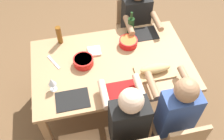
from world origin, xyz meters
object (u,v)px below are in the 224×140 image
chair_far_left (178,138)px  napkin_stack (94,51)px  beer_bottle (59,35)px  diner_far_center (127,120)px  diner_near_left (137,21)px  dining_table (112,68)px  serving_bowl_salad (83,61)px  bread_loaf (155,69)px  wine_glass (52,82)px  diner_far_left (175,111)px  wine_bottle (131,25)px  serving_bowl_fruit (128,42)px  cutting_board (155,72)px  chair_near_left (132,24)px

chair_far_left → napkin_stack: (0.62, -1.06, 0.27)m
beer_bottle → napkin_stack: 0.43m
diner_far_center → beer_bottle: 1.23m
chair_far_left → diner_near_left: 1.53m
beer_bottle → diner_near_left: bearing=-167.1°
dining_table → serving_bowl_salad: (0.30, -0.06, 0.13)m
bread_loaf → wine_glass: 1.04m
diner_far_left → diner_near_left: 1.33m
chair_far_left → wine_bottle: 1.34m
serving_bowl_fruit → wine_bottle: size_ratio=0.71×
diner_near_left → cutting_board: (0.06, 0.88, 0.05)m
beer_bottle → wine_glass: bearing=79.0°
diner_near_left → serving_bowl_fruit: 0.49m
chair_far_left → beer_bottle: size_ratio=3.86×
diner_far_center → diner_far_left: bearing=180.0°
wine_bottle → beer_bottle: wine_bottle is taller
serving_bowl_salad → napkin_stack: bearing=-133.3°
diner_far_left → napkin_stack: bearing=-54.6°
diner_far_left → serving_bowl_fruit: (0.23, -0.90, 0.09)m
serving_bowl_salad → napkin_stack: (-0.14, -0.15, -0.03)m
serving_bowl_fruit → napkin_stack: size_ratio=1.47×
wine_glass → chair_near_left: bearing=-136.2°
dining_table → chair_near_left: bearing=-118.7°
bread_loaf → cutting_board: bearing=0.0°
chair_far_left → napkin_stack: 1.25m
serving_bowl_salad → wine_bottle: bearing=-148.6°
serving_bowl_salad → bread_loaf: 0.75m
dining_table → cutting_board: 0.47m
serving_bowl_fruit → wine_glass: 0.98m
serving_bowl_salad → serving_bowl_fruit: (-0.53, -0.17, -0.00)m
diner_far_left → bread_loaf: bearing=-82.1°
dining_table → bread_loaf: bearing=151.8°
wine_glass → napkin_stack: 0.64m
chair_near_left → diner_far_center: bearing=72.9°
chair_far_left → wine_glass: bearing=-30.4°
bread_loaf → wine_bottle: 0.66m
diner_far_center → serving_bowl_salad: bearing=-67.8°
dining_table → wine_bottle: wine_bottle is taller
chair_near_left → wine_glass: bearing=43.8°
diner_far_left → diner_far_center: 0.47m
chair_far_left → diner_far_center: bearing=-21.5°
chair_near_left → cutting_board: chair_near_left is taller
diner_near_left → wine_bottle: (0.15, 0.23, 0.15)m
serving_bowl_salad → beer_bottle: size_ratio=0.97×
chair_far_left → serving_bowl_fruit: (0.23, -1.08, 0.30)m
chair_near_left → beer_bottle: beer_bottle is taller
serving_bowl_salad → wine_bottle: size_ratio=0.74×
diner_far_left → wine_glass: diner_far_left is taller
wine_glass → napkin_stack: bearing=-139.1°
diner_far_left → beer_bottle: bearing=-48.7°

